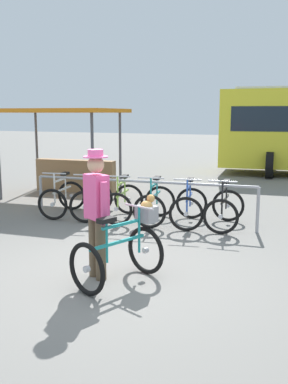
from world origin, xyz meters
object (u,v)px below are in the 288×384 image
object	(u,v)px
racked_bike_teal	(155,204)
racked_bike_blue	(189,206)
racked_bike_white	(62,198)
racked_bike_black	(225,209)
person_with_featured_bike	(96,209)
racked_bike_orange	(92,200)
market_stall	(68,143)
racked_bike_lime	(123,202)
featured_bicycle	(125,245)

from	to	relation	value
racked_bike_teal	racked_bike_blue	size ratio (longest dim) A/B	1.00
racked_bike_white	racked_bike_black	size ratio (longest dim) A/B	1.05
racked_bike_white	person_with_featured_bike	xyz separation A→B (m)	(2.49, -3.00, 0.58)
racked_bike_black	racked_bike_orange	bearing A→B (deg)	-175.60
person_with_featured_bike	racked_bike_white	bearing A→B (deg)	129.69
market_stall	racked_bike_lime	bearing A→B (deg)	-38.53
featured_bicycle	racked_bike_orange	bearing A→B (deg)	125.84
racked_bike_lime	featured_bicycle	xyz separation A→B (m)	(1.48, -3.07, 0.12)
person_with_featured_bike	racked_bike_black	bearing A→B (deg)	72.92
racked_bike_teal	market_stall	size ratio (longest dim) A/B	0.36
racked_bike_orange	racked_bike_black	bearing A→B (deg)	4.40
racked_bike_lime	racked_bike_teal	world-z (taller)	same
racked_bike_teal	featured_bicycle	distance (m)	3.22
racked_bike_white	market_stall	world-z (taller)	market_stall
racked_bike_blue	market_stall	world-z (taller)	market_stall
featured_bicycle	person_with_featured_bike	world-z (taller)	person_with_featured_bike
racked_bike_teal	racked_bike_black	size ratio (longest dim) A/B	1.05
racked_bike_white	racked_bike_blue	world-z (taller)	same
racked_bike_orange	featured_bicycle	size ratio (longest dim) A/B	0.98
racked_bike_white	racked_bike_blue	xyz separation A→B (m)	(2.79, 0.21, -0.00)
racked_bike_white	racked_bike_lime	size ratio (longest dim) A/B	0.99
racked_bike_blue	racked_bike_black	world-z (taller)	same
featured_bicycle	person_with_featured_bike	xyz separation A→B (m)	(-0.39, -0.03, 0.46)
racked_bike_white	featured_bicycle	bearing A→B (deg)	-45.84
person_with_featured_bike	featured_bicycle	bearing A→B (deg)	4.95
racked_bike_white	racked_bike_lime	distance (m)	1.40
featured_bicycle	person_with_featured_bike	bearing A→B (deg)	-175.05
racked_bike_white	featured_bicycle	size ratio (longest dim) A/B	0.94
racked_bike_lime	racked_bike_black	bearing A→B (deg)	4.40
market_stall	racked_bike_black	bearing A→B (deg)	-22.20
person_with_featured_bike	market_stall	xyz separation A→B (m)	(-3.70, 5.19, 0.45)
market_stall	racked_bike_blue	bearing A→B (deg)	-26.22
racked_bike_lime	racked_bike_blue	xyz separation A→B (m)	(1.40, 0.11, -0.00)
racked_bike_teal	market_stall	xyz separation A→B (m)	(-3.31, 2.03, 1.03)
racked_bike_teal	market_stall	bearing A→B (deg)	148.52
racked_bike_black	racked_bike_lime	bearing A→B (deg)	-175.60
racked_bike_orange	person_with_featured_bike	world-z (taller)	person_with_featured_bike
racked_bike_black	featured_bicycle	size ratio (longest dim) A/B	0.90
racked_bike_orange	racked_bike_lime	distance (m)	0.70
racked_bike_lime	featured_bicycle	world-z (taller)	featured_bicycle
racked_bike_white	racked_bike_black	xyz separation A→B (m)	(3.49, 0.27, -0.00)
racked_bike_blue	featured_bicycle	bearing A→B (deg)	-88.47
racked_bike_lime	racked_bike_black	size ratio (longest dim) A/B	1.06
racked_bike_black	market_stall	world-z (taller)	market_stall
racked_bike_teal	person_with_featured_bike	bearing A→B (deg)	-82.91
racked_bike_blue	person_with_featured_bike	bearing A→B (deg)	-95.43
racked_bike_black	featured_bicycle	distance (m)	3.29
racked_bike_teal	racked_bike_black	distance (m)	1.40
featured_bicycle	market_stall	size ratio (longest dim) A/B	0.38
racked_bike_black	person_with_featured_bike	distance (m)	3.46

